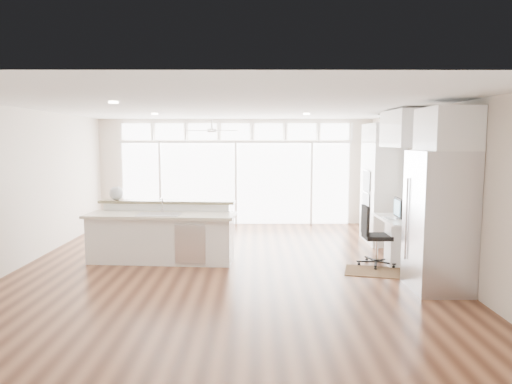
{
  "coord_description": "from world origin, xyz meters",
  "views": [
    {
      "loc": [
        0.48,
        -7.74,
        2.13
      ],
      "look_at": [
        0.51,
        0.6,
        1.2
      ],
      "focal_mm": 32.0,
      "sensor_mm": 36.0,
      "label": 1
    }
  ],
  "objects": [
    {
      "name": "floor",
      "position": [
        0.0,
        0.0,
        -0.01
      ],
      "size": [
        7.0,
        8.0,
        0.02
      ],
      "primitive_type": "cube",
      "color": "#452415",
      "rests_on": "ground"
    },
    {
      "name": "ceiling",
      "position": [
        0.0,
        0.0,
        2.7
      ],
      "size": [
        7.0,
        8.0,
        0.02
      ],
      "primitive_type": "cube",
      "color": "white",
      "rests_on": "wall_back"
    },
    {
      "name": "wall_back",
      "position": [
        0.0,
        4.0,
        1.35
      ],
      "size": [
        7.0,
        0.04,
        2.7
      ],
      "primitive_type": "cube",
      "color": "beige",
      "rests_on": "floor"
    },
    {
      "name": "wall_front",
      "position": [
        0.0,
        -4.0,
        1.35
      ],
      "size": [
        7.0,
        0.04,
        2.7
      ],
      "primitive_type": "cube",
      "color": "beige",
      "rests_on": "floor"
    },
    {
      "name": "wall_left",
      "position": [
        -3.5,
        0.0,
        1.35
      ],
      "size": [
        0.04,
        8.0,
        2.7
      ],
      "primitive_type": "cube",
      "color": "beige",
      "rests_on": "floor"
    },
    {
      "name": "wall_right",
      "position": [
        3.5,
        0.0,
        1.35
      ],
      "size": [
        0.04,
        8.0,
        2.7
      ],
      "primitive_type": "cube",
      "color": "beige",
      "rests_on": "floor"
    },
    {
      "name": "glass_wall",
      "position": [
        0.0,
        3.94,
        1.05
      ],
      "size": [
        5.8,
        0.06,
        2.08
      ],
      "primitive_type": "cube",
      "color": "white",
      "rests_on": "wall_back"
    },
    {
      "name": "transom_row",
      "position": [
        0.0,
        3.94,
        2.38
      ],
      "size": [
        5.9,
        0.06,
        0.4
      ],
      "primitive_type": "cube",
      "color": "white",
      "rests_on": "wall_back"
    },
    {
      "name": "desk_window",
      "position": [
        3.46,
        0.3,
        1.55
      ],
      "size": [
        0.04,
        0.85,
        0.85
      ],
      "primitive_type": "cube",
      "color": "white",
      "rests_on": "wall_right"
    },
    {
      "name": "ceiling_fan",
      "position": [
        -0.5,
        2.8,
        2.48
      ],
      "size": [
        1.16,
        1.16,
        0.32
      ],
      "primitive_type": "cube",
      "color": "silver",
      "rests_on": "ceiling"
    },
    {
      "name": "recessed_lights",
      "position": [
        0.0,
        0.2,
        2.68
      ],
      "size": [
        3.4,
        3.0,
        0.02
      ],
      "primitive_type": "cube",
      "color": "#F0E3CC",
      "rests_on": "ceiling"
    },
    {
      "name": "oven_cabinet",
      "position": [
        3.17,
        1.8,
        1.25
      ],
      "size": [
        0.64,
        1.2,
        2.5
      ],
      "primitive_type": "cube",
      "color": "white",
      "rests_on": "floor"
    },
    {
      "name": "desk_nook",
      "position": [
        3.13,
        0.3,
        0.38
      ],
      "size": [
        0.72,
        1.3,
        0.76
      ],
      "primitive_type": "cube",
      "color": "white",
      "rests_on": "floor"
    },
    {
      "name": "upper_cabinets",
      "position": [
        3.17,
        0.3,
        2.35
      ],
      "size": [
        0.64,
        1.3,
        0.64
      ],
      "primitive_type": "cube",
      "color": "white",
      "rests_on": "wall_right"
    },
    {
      "name": "refrigerator",
      "position": [
        3.11,
        -1.35,
        1.0
      ],
      "size": [
        0.76,
        0.9,
        2.0
      ],
      "primitive_type": "cube",
      "color": "silver",
      "rests_on": "floor"
    },
    {
      "name": "fridge_cabinet",
      "position": [
        3.17,
        -1.35,
        2.3
      ],
      "size": [
        0.64,
        0.9,
        0.6
      ],
      "primitive_type": "cube",
      "color": "white",
      "rests_on": "wall_right"
    },
    {
      "name": "framed_photos",
      "position": [
        3.46,
        0.92,
        1.4
      ],
      "size": [
        0.06,
        0.22,
        0.8
      ],
      "primitive_type": "cube",
      "color": "black",
      "rests_on": "wall_right"
    },
    {
      "name": "kitchen_island",
      "position": [
        -1.18,
        0.21,
        0.52
      ],
      "size": [
        2.7,
        1.2,
        1.04
      ],
      "primitive_type": "cube",
      "rotation": [
        0.0,
        0.0,
        -0.08
      ],
      "color": "white",
      "rests_on": "floor"
    },
    {
      "name": "rug",
      "position": [
        2.44,
        -0.46,
        0.01
      ],
      "size": [
        1.05,
        0.87,
        0.01
      ],
      "primitive_type": "cube",
      "rotation": [
        0.0,
        0.0,
        -0.25
      ],
      "color": "#321E10",
      "rests_on": "floor"
    },
    {
      "name": "office_chair",
      "position": [
        2.58,
        -0.07,
        0.52
      ],
      "size": [
        0.54,
        0.5,
        1.03
      ],
      "primitive_type": "cube",
      "rotation": [
        0.0,
        0.0,
        0.01
      ],
      "color": "black",
      "rests_on": "floor"
    },
    {
      "name": "fishbowl",
      "position": [
        -2.09,
        0.69,
        1.17
      ],
      "size": [
        0.28,
        0.28,
        0.26
      ],
      "primitive_type": "sphere",
      "rotation": [
        0.0,
        0.0,
        -0.08
      ],
      "color": "silver",
      "rests_on": "kitchen_island"
    },
    {
      "name": "monitor",
      "position": [
        3.05,
        0.3,
        0.95
      ],
      "size": [
        0.1,
        0.47,
        0.39
      ],
      "primitive_type": "cube",
      "rotation": [
        0.0,
        0.0,
        -0.05
      ],
      "color": "black",
      "rests_on": "desk_nook"
    },
    {
      "name": "keyboard",
      "position": [
        2.88,
        0.3,
        0.77
      ],
      "size": [
        0.15,
        0.35,
        0.02
      ],
      "primitive_type": "cube",
      "rotation": [
        0.0,
        0.0,
        0.07
      ],
      "color": "silver",
      "rests_on": "desk_nook"
    },
    {
      "name": "potted_plant",
      "position": [
        3.17,
        1.8,
        2.62
      ],
      "size": [
        0.28,
        0.31,
        0.24
      ],
      "primitive_type": "imported",
      "rotation": [
        0.0,
        0.0,
        0.04
      ],
      "color": "#325123",
      "rests_on": "oven_cabinet"
    }
  ]
}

